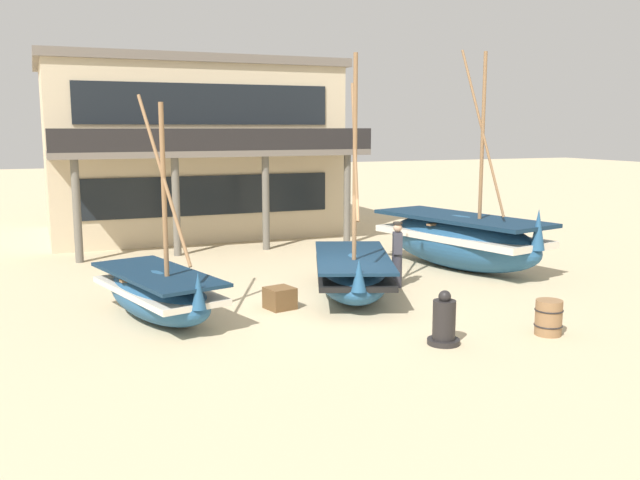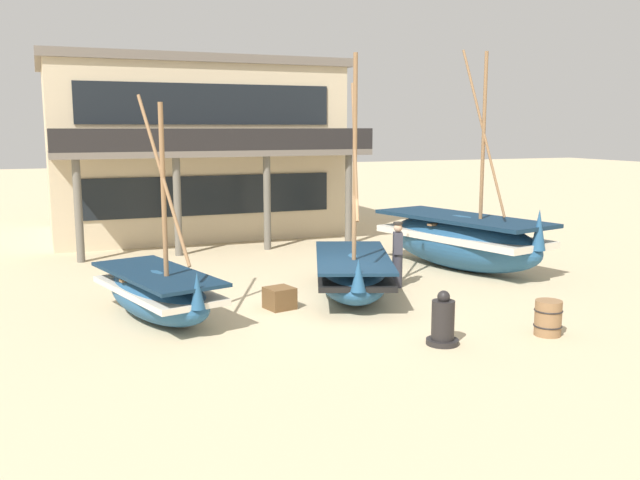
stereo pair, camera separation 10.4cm
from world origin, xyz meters
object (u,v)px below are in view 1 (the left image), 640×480
(capstan_winch, at_px, (444,322))
(wooden_barrel, at_px, (549,318))
(harbor_building_main, at_px, (188,148))
(fishing_boat_far_right, at_px, (158,293))
(fishing_boat_near_left, at_px, (353,273))
(fishing_boat_centre_large, at_px, (461,240))
(fisherman_by_hull, at_px, (397,255))
(cargo_crate, at_px, (280,298))

(capstan_winch, xyz_separation_m, wooden_barrel, (2.22, -0.28, -0.07))
(harbor_building_main, bearing_deg, fishing_boat_far_right, -104.83)
(fishing_boat_near_left, relative_size, wooden_barrel, 8.12)
(harbor_building_main, bearing_deg, fishing_boat_centre_large, -61.00)
(fishing_boat_far_right, relative_size, capstan_winch, 4.55)
(fisherman_by_hull, bearing_deg, cargo_crate, -166.02)
(fishing_boat_near_left, distance_m, harbor_building_main, 12.44)
(fishing_boat_near_left, xyz_separation_m, capstan_winch, (0.01, -4.05, -0.15))
(wooden_barrel, distance_m, cargo_crate, 5.75)
(fishing_boat_centre_large, bearing_deg, wooden_barrel, -108.46)
(wooden_barrel, relative_size, harbor_building_main, 0.06)
(cargo_crate, bearing_deg, fishing_boat_far_right, 176.97)
(fishing_boat_centre_large, height_order, wooden_barrel, fishing_boat_centre_large)
(fishing_boat_centre_large, bearing_deg, harbor_building_main, 119.00)
(capstan_winch, height_order, cargo_crate, capstan_winch)
(capstan_winch, bearing_deg, fisherman_by_hull, 72.16)
(fishing_boat_centre_large, height_order, fisherman_by_hull, fishing_boat_centre_large)
(fishing_boat_near_left, relative_size, harbor_building_main, 0.53)
(fisherman_by_hull, distance_m, capstan_winch, 4.72)
(capstan_winch, bearing_deg, wooden_barrel, -7.11)
(fishing_boat_centre_large, bearing_deg, capstan_winch, -126.10)
(fishing_boat_far_right, relative_size, wooden_barrel, 6.75)
(fisherman_by_hull, xyz_separation_m, wooden_barrel, (0.78, -4.75, -0.48))
(wooden_barrel, xyz_separation_m, cargo_crate, (-4.24, 3.89, -0.11))
(fishing_boat_far_right, xyz_separation_m, fisherman_by_hull, (6.12, 0.72, 0.26))
(harbor_building_main, bearing_deg, fisherman_by_hull, -76.25)
(fishing_boat_near_left, distance_m, fisherman_by_hull, 1.53)
(fishing_boat_near_left, height_order, wooden_barrel, fishing_boat_near_left)
(fishing_boat_centre_large, distance_m, fishing_boat_far_right, 9.20)
(fishing_boat_centre_large, relative_size, cargo_crate, 10.54)
(fishing_boat_far_right, bearing_deg, wooden_barrel, -30.28)
(wooden_barrel, xyz_separation_m, harbor_building_main, (-3.63, 16.39, 2.92))
(fishing_boat_centre_large, xyz_separation_m, fisherman_by_hull, (-2.83, -1.39, -0.01))
(wooden_barrel, distance_m, harbor_building_main, 17.04)
(capstan_winch, bearing_deg, fishing_boat_centre_large, 53.90)
(fisherman_by_hull, xyz_separation_m, capstan_winch, (-1.44, -4.47, -0.41))
(fishing_boat_far_right, height_order, fisherman_by_hull, fishing_boat_far_right)
(fishing_boat_centre_large, distance_m, capstan_winch, 7.27)
(fisherman_by_hull, height_order, cargo_crate, fisherman_by_hull)
(capstan_winch, bearing_deg, cargo_crate, 119.10)
(cargo_crate, height_order, harbor_building_main, harbor_building_main)
(harbor_building_main, bearing_deg, cargo_crate, -92.77)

